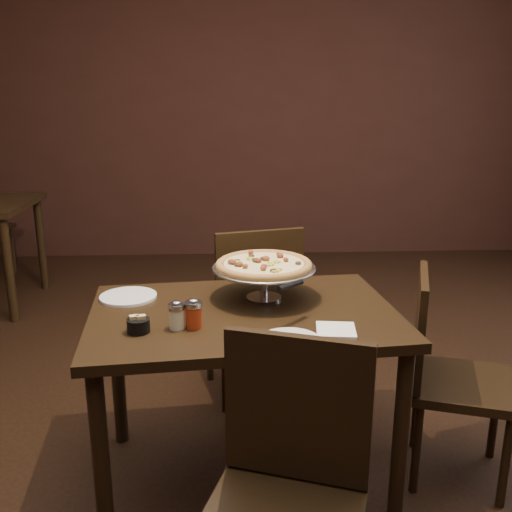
{
  "coord_description": "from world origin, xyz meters",
  "views": [
    {
      "loc": [
        -0.11,
        -2.07,
        1.55
      ],
      "look_at": [
        0.0,
        0.05,
        0.95
      ],
      "focal_mm": 40.0,
      "sensor_mm": 36.0,
      "label": 1
    }
  ],
  "objects": [
    {
      "name": "dining_table",
      "position": [
        -0.05,
        0.0,
        0.64
      ],
      "size": [
        1.25,
        0.9,
        0.74
      ],
      "rotation": [
        0.0,
        0.0,
        0.1
      ],
      "color": "black",
      "rests_on": "ground"
    },
    {
      "name": "chair_far",
      "position": [
        0.02,
        0.65,
        0.51
      ],
      "size": [
        0.53,
        0.53,
        0.94
      ],
      "rotation": [
        0.0,
        0.0,
        3.38
      ],
      "color": "black",
      "rests_on": "ground"
    },
    {
      "name": "pepper_flake_shaker",
      "position": [
        -0.23,
        -0.15,
        0.79
      ],
      "size": [
        0.06,
        0.06,
        0.11
      ],
      "color": "#982B0D",
      "rests_on": "dining_table"
    },
    {
      "name": "parmesan_shaker",
      "position": [
        -0.29,
        -0.16,
        0.79
      ],
      "size": [
        0.06,
        0.06,
        0.11
      ],
      "color": "beige",
      "rests_on": "dining_table"
    },
    {
      "name": "chair_near",
      "position": [
        0.04,
        -0.75,
        0.5
      ],
      "size": [
        0.54,
        0.54,
        0.91
      ],
      "rotation": [
        0.0,
        0.0,
        -0.34
      ],
      "color": "black",
      "rests_on": "ground"
    },
    {
      "name": "serving_spatula",
      "position": [
        0.12,
        -0.11,
        0.88
      ],
      "size": [
        0.17,
        0.17,
        0.02
      ],
      "rotation": [
        0.0,
        0.0,
        -0.78
      ],
      "color": "#B6B6BD",
      "rests_on": "pizza_stand"
    },
    {
      "name": "room",
      "position": [
        0.06,
        0.03,
        1.4
      ],
      "size": [
        6.04,
        7.04,
        2.84
      ],
      "color": "black",
      "rests_on": "ground"
    },
    {
      "name": "packet_caddy",
      "position": [
        -0.43,
        -0.18,
        0.77
      ],
      "size": [
        0.08,
        0.08,
        0.06
      ],
      "rotation": [
        0.0,
        0.0,
        0.32
      ],
      "color": "black",
      "rests_on": "dining_table"
    },
    {
      "name": "pizza_stand",
      "position": [
        0.04,
        0.14,
        0.88
      ],
      "size": [
        0.42,
        0.42,
        0.17
      ],
      "color": "#B6B6BD",
      "rests_on": "dining_table"
    },
    {
      "name": "napkin_stack",
      "position": [
        0.27,
        -0.23,
        0.75
      ],
      "size": [
        0.15,
        0.15,
        0.01
      ],
      "primitive_type": "cube",
      "rotation": [
        0.0,
        0.0,
        -0.12
      ],
      "color": "white",
      "rests_on": "dining_table"
    },
    {
      "name": "plate_near",
      "position": [
        0.1,
        -0.3,
        0.75
      ],
      "size": [
        0.22,
        0.22,
        0.01
      ],
      "primitive_type": "cylinder",
      "color": "white",
      "rests_on": "dining_table"
    },
    {
      "name": "plate_left",
      "position": [
        -0.52,
        0.17,
        0.75
      ],
      "size": [
        0.23,
        0.23,
        0.01
      ],
      "primitive_type": "cylinder",
      "color": "white",
      "rests_on": "dining_table"
    },
    {
      "name": "chair_side",
      "position": [
        0.77,
        -0.01,
        0.48
      ],
      "size": [
        0.51,
        0.51,
        0.87
      ],
      "rotation": [
        0.0,
        0.0,
        1.26
      ],
      "color": "black",
      "rests_on": "ground"
    }
  ]
}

